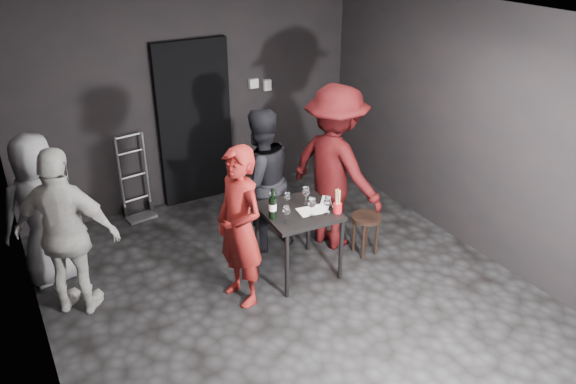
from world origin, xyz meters
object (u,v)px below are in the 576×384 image
hand_truck (138,201)px  bystander_cream (65,225)px  wine_bottle (273,207)px  server_red (240,222)px  woman_black (260,175)px  man_maroon (336,149)px  bystander_grey (42,206)px  stool (366,224)px  tasting_table (299,218)px  breadstick_cup (338,201)px

hand_truck → bystander_cream: size_ratio=0.58×
bystander_cream → wine_bottle: bystander_cream is taller
server_red → woman_black: (0.62, 0.80, 0.03)m
man_maroon → bystander_grey: bearing=58.4°
hand_truck → man_maroon: (1.79, -1.73, 0.96)m
man_maroon → wine_bottle: (-0.97, -0.35, -0.29)m
stool → wine_bottle: size_ratio=1.47×
hand_truck → bystander_grey: bystander_grey is taller
stool → man_maroon: (-0.18, 0.38, 0.80)m
hand_truck → tasting_table: bearing=-69.9°
man_maroon → hand_truck: bearing=30.0°
woman_black → man_maroon: 0.87m
tasting_table → breadstick_cup: (0.31, -0.24, 0.22)m
tasting_table → man_maroon: size_ratio=0.32×
bystander_cream → bystander_grey: bystander_cream is taller
server_red → bystander_grey: size_ratio=1.01×
woman_black → man_maroon: size_ratio=0.76×
stool → bystander_grey: (-3.11, 1.20, 0.49)m
man_maroon → woman_black: bearing=49.5°
hand_truck → tasting_table: 2.39m
bystander_grey → breadstick_cup: 2.93m
man_maroon → wine_bottle: man_maroon is taller
man_maroon → bystander_cream: (-2.81, 0.17, -0.24)m
woman_black → bystander_cream: 2.06m
server_red → bystander_grey: bearing=-140.6°
tasting_table → bystander_grey: 2.56m
server_red → breadstick_cup: (1.02, -0.12, 0.01)m
server_red → tasting_table: bearing=87.9°
hand_truck → server_red: 2.32m
woman_black → bystander_cream: bystander_cream is taller
server_red → man_maroon: 1.48m
breadstick_cup → stool: bearing=19.9°
bystander_grey → stool: bearing=148.2°
bystander_grey → wine_bottle: bearing=138.3°
hand_truck → man_maroon: bearing=-52.6°
man_maroon → tasting_table: bearing=100.9°
hand_truck → server_red: bearing=-87.8°
wine_bottle → server_red: bearing=-166.4°
hand_truck → breadstick_cup: hand_truck is taller
breadstick_cup → server_red: bearing=173.3°
man_maroon → breadstick_cup: 0.73m
man_maroon → wine_bottle: size_ratio=7.28×
man_maroon → bystander_cream: bearing=70.6°
hand_truck → woman_black: size_ratio=0.61×
server_red → man_maroon: (1.37, 0.45, 0.30)m
server_red → bystander_grey: (-1.56, 1.27, -0.01)m
tasting_table → breadstick_cup: breadstick_cup is taller
woman_black → wine_bottle: 0.73m
hand_truck → stool: bearing=-55.5°
tasting_table → woman_black: (-0.09, 0.68, 0.24)m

